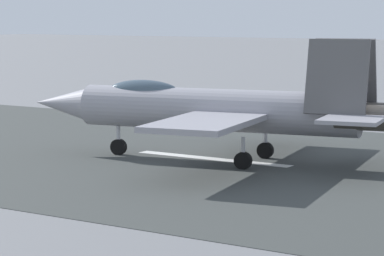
{
  "coord_description": "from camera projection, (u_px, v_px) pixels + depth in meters",
  "views": [
    {
      "loc": [
        -21.82,
        34.89,
        6.62
      ],
      "look_at": [
        -2.91,
        5.47,
        2.2
      ],
      "focal_mm": 83.73,
      "sensor_mm": 36.0,
      "label": 1
    }
  ],
  "objects": [
    {
      "name": "marker_cone_mid",
      "position": [
        199.0,
        117.0,
        56.13
      ],
      "size": [
        0.44,
        0.44,
        0.55
      ],
      "primitive_type": "cone",
      "color": "orange",
      "rests_on": "ground"
    },
    {
      "name": "runway_strip",
      "position": [
        203.0,
        158.0,
        41.65
      ],
      "size": [
        240.0,
        26.0,
        0.02
      ],
      "color": "#3B3F3D",
      "rests_on": "ground"
    },
    {
      "name": "ground_plane",
      "position": [
        203.0,
        158.0,
        41.66
      ],
      "size": [
        400.0,
        400.0,
        0.0
      ],
      "primitive_type": "plane",
      "color": "slate"
    },
    {
      "name": "fighter_jet",
      "position": [
        216.0,
        108.0,
        40.51
      ],
      "size": [
        17.95,
        14.74,
        5.63
      ],
      "color": "#97959E",
      "rests_on": "ground"
    },
    {
      "name": "marker_cone_far",
      "position": [
        66.0,
        107.0,
        61.96
      ],
      "size": [
        0.44,
        0.44,
        0.55
      ],
      "primitive_type": "cone",
      "color": "orange",
      "rests_on": "ground"
    }
  ]
}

